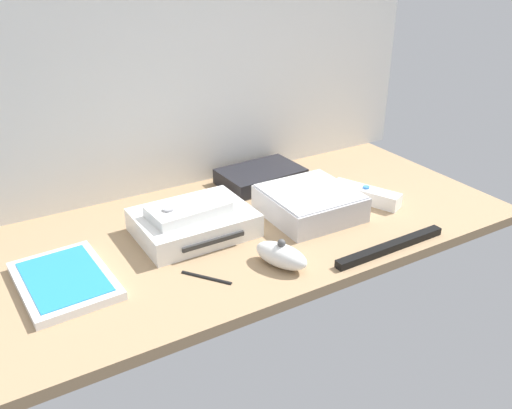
{
  "coord_description": "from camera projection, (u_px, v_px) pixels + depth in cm",
  "views": [
    {
      "loc": [
        -47.7,
        -80.08,
        49.75
      ],
      "look_at": [
        0.0,
        0.0,
        4.0
      ],
      "focal_mm": 38.02,
      "sensor_mm": 36.0,
      "label": 1
    }
  ],
  "objects": [
    {
      "name": "remote_wand",
      "position": [
        365.0,
        195.0,
        1.14
      ],
      "size": [
        9.17,
        15.02,
        3.4
      ],
      "rotation": [
        0.0,
        0.0,
        0.41
      ],
      "color": "white",
      "rests_on": "ground_plane"
    },
    {
      "name": "network_router",
      "position": [
        261.0,
        176.0,
        1.22
      ],
      "size": [
        18.49,
        12.94,
        3.4
      ],
      "rotation": [
        0.0,
        0.0,
        0.04
      ],
      "color": "black",
      "rests_on": "ground_plane"
    },
    {
      "name": "remote_classic_pad",
      "position": [
        188.0,
        209.0,
        0.99
      ],
      "size": [
        14.95,
        9.05,
        2.4
      ],
      "rotation": [
        0.0,
        0.0,
        0.07
      ],
      "color": "white",
      "rests_on": "game_console"
    },
    {
      "name": "mini_computer",
      "position": [
        310.0,
        203.0,
        1.08
      ],
      "size": [
        17.3,
        17.3,
        5.3
      ],
      "rotation": [
        0.0,
        0.0,
        -0.02
      ],
      "color": "silver",
      "rests_on": "ground_plane"
    },
    {
      "name": "stylus_pen",
      "position": [
        206.0,
        276.0,
        0.88
      ],
      "size": [
        5.97,
        7.61,
        0.7
      ],
      "primitive_type": "cylinder",
      "rotation": [
        0.0,
        1.57,
        2.22
      ],
      "color": "black",
      "rests_on": "ground_plane"
    },
    {
      "name": "sensor_bar",
      "position": [
        391.0,
        247.0,
        0.96
      ],
      "size": [
        24.02,
        2.14,
        1.4
      ],
      "primitive_type": "cube",
      "rotation": [
        0.0,
        0.0,
        0.01
      ],
      "color": "black",
      "rests_on": "ground_plane"
    },
    {
      "name": "game_case",
      "position": [
        64.0,
        280.0,
        0.86
      ],
      "size": [
        14.61,
        19.71,
        1.56
      ],
      "rotation": [
        0.0,
        0.0,
        0.05
      ],
      "color": "white",
      "rests_on": "ground_plane"
    },
    {
      "name": "ground_plane",
      "position": [
        256.0,
        227.0,
        1.06
      ],
      "size": [
        100.0,
        48.0,
        2.0
      ],
      "primitive_type": "cube",
      "color": "#9E7F5B",
      "rests_on": "ground"
    },
    {
      "name": "game_console",
      "position": [
        194.0,
        223.0,
        1.01
      ],
      "size": [
        21.12,
        16.63,
        4.4
      ],
      "rotation": [
        0.0,
        0.0,
        0.01
      ],
      "color": "white",
      "rests_on": "ground_plane"
    },
    {
      "name": "remote_nunchuk",
      "position": [
        281.0,
        255.0,
        0.91
      ],
      "size": [
        7.78,
        10.92,
        5.1
      ],
      "rotation": [
        0.0,
        0.0,
        0.38
      ],
      "color": "white",
      "rests_on": "ground_plane"
    },
    {
      "name": "back_wall",
      "position": [
        194.0,
        36.0,
        1.1
      ],
      "size": [
        110.0,
        1.2,
        64.0
      ],
      "primitive_type": "cube",
      "color": "white",
      "rests_on": "ground"
    }
  ]
}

